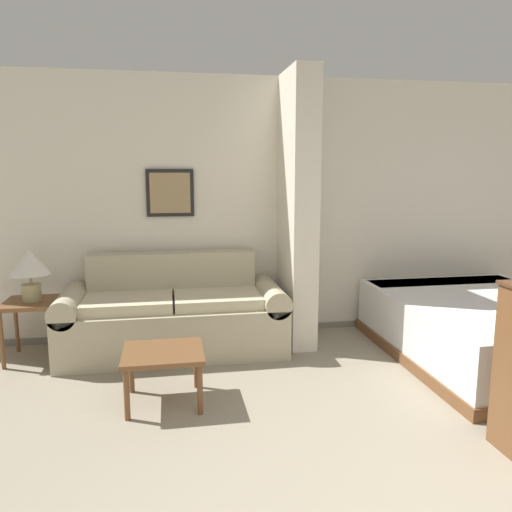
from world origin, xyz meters
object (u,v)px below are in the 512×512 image
at_px(couch, 174,316).
at_px(coffee_table, 163,358).
at_px(bed, 489,329).
at_px(table_lamp, 30,266).

xyz_separation_m(couch, coffee_table, (-0.09, -1.09, 0.01)).
xyz_separation_m(coffee_table, bed, (2.89, 0.41, -0.07)).
bearing_deg(couch, bed, -13.67).
bearing_deg(couch, table_lamp, 179.78).
relative_size(table_lamp, bed, 0.22).
height_order(couch, bed, couch).
distance_m(couch, coffee_table, 1.09).
distance_m(couch, table_lamp, 1.34).
distance_m(table_lamp, bed, 4.13).
bearing_deg(coffee_table, bed, 8.00).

